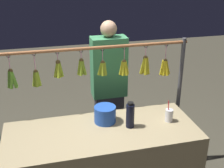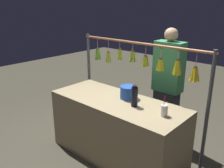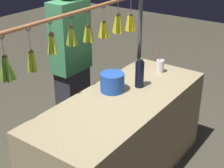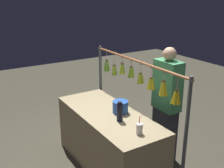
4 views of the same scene
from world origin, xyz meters
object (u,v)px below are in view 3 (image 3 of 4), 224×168
Objects in this scene: drink_cup at (160,66)px; water_bottle at (140,74)px; blue_bucket at (112,82)px; vendor_person at (72,67)px.

water_bottle is at bearing 1.46° from drink_cup.
water_bottle is 1.23× the size of blue_bucket.
blue_bucket is 0.62m from drink_cup.
blue_bucket is 0.95× the size of drink_cup.
vendor_person reaches higher than water_bottle.
drink_cup is (-0.61, 0.14, -0.02)m from blue_bucket.
blue_bucket is at bearing 73.32° from vendor_person.
vendor_person reaches higher than blue_bucket.
blue_bucket is at bearing -12.91° from drink_cup.
vendor_person is (0.01, -0.80, -0.11)m from water_bottle.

